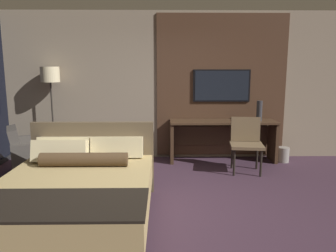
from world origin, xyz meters
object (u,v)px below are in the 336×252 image
waste_bin (283,155)px  floor_lamp (51,82)px  desk (222,133)px  armchair_by_window (35,157)px  bed (76,196)px  book (239,120)px  tv (222,86)px  vase_tall (259,111)px  desk_chair (246,139)px

waste_bin → floor_lamp: bearing=177.8°
desk → armchair_by_window: bearing=-168.1°
bed → waste_bin: 4.05m
armchair_by_window → book: size_ratio=4.65×
tv → vase_tall: (0.67, -0.26, -0.45)m
bed → book: (2.40, 2.51, 0.46)m
armchair_by_window → book: (3.57, 0.65, 0.51)m
bed → floor_lamp: (-1.08, 2.58, 1.16)m
desk_chair → book: size_ratio=3.87×
tv → book: 0.73m
bed → floor_lamp: bearing=112.8°
tv → book: bearing=-41.0°
armchair_by_window → book: bearing=-104.9°
tv → desk_chair: size_ratio=1.19×
bed → book: size_ratio=9.02×
vase_tall → waste_bin: bearing=-10.0°
tv → waste_bin: tv is taller
armchair_by_window → floor_lamp: 1.42m
bed → tv: tv is taller
desk → armchair_by_window: armchair_by_window is taller
desk → book: (0.29, -0.04, 0.26)m
vase_tall → bed: bearing=-137.9°
desk → book: 0.39m
desk → tv: tv is taller
desk → vase_tall: (0.67, -0.05, 0.43)m
desk → waste_bin: 1.21m
tv → vase_tall: 0.85m
desk_chair → floor_lamp: floor_lamp is taller
bed → floor_lamp: 3.03m
bed → vase_tall: size_ratio=5.69×
desk_chair → armchair_by_window: size_ratio=0.83×
bed → armchair_by_window: size_ratio=1.94×
desk → desk_chair: 0.70m
armchair_by_window → bed: bearing=-173.0°
waste_bin → desk: bearing=173.5°
floor_lamp → waste_bin: bearing=-2.2°
armchair_by_window → vase_tall: bearing=-106.0°
bed → waste_bin: bearing=36.8°
bed → armchair_by_window: (-1.17, 1.86, -0.05)m
desk_chair → book: 0.65m
bed → tv: size_ratio=1.96×
floor_lamp → waste_bin: 4.53m
desk_chair → vase_tall: (0.38, 0.60, 0.41)m
armchair_by_window → waste_bin: size_ratio=3.92×
bed → vase_tall: vase_tall is taller
armchair_by_window → vase_tall: (3.95, 0.64, 0.69)m
armchair_by_window → vase_tall: vase_tall is taller
desk_chair → floor_lamp: bearing=176.0°
desk_chair → book: desk_chair is taller
desk_chair → floor_lamp: size_ratio=0.52×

